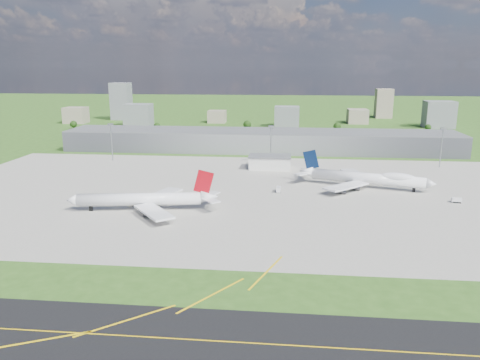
# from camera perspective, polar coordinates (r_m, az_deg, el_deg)

# --- Properties ---
(ground) EXTENTS (1400.00, 1400.00, 0.00)m
(ground) POSITION_cam_1_polar(r_m,az_deg,el_deg) (350.91, 2.32, 3.19)
(ground) COLOR #2F541A
(ground) RESTS_ON ground
(apron) EXTENTS (360.00, 190.00, 0.08)m
(apron) POSITION_cam_1_polar(r_m,az_deg,el_deg) (243.30, 3.09, -1.63)
(apron) COLOR gray
(apron) RESTS_ON ground
(terminal) EXTENTS (300.00, 42.00, 15.00)m
(terminal) POSITION_cam_1_polar(r_m,az_deg,el_deg) (364.38, 2.48, 4.79)
(terminal) COLOR slate
(terminal) RESTS_ON ground
(ops_building) EXTENTS (26.00, 16.00, 8.00)m
(ops_building) POSITION_cam_1_polar(r_m,az_deg,el_deg) (300.67, 3.65, 2.14)
(ops_building) COLOR silver
(ops_building) RESTS_ON ground
(mast_west) EXTENTS (3.50, 2.00, 25.90)m
(mast_west) POSITION_cam_1_polar(r_m,az_deg,el_deg) (335.20, -15.43, 5.27)
(mast_west) COLOR gray
(mast_west) RESTS_ON ground
(mast_center) EXTENTS (3.50, 2.00, 25.90)m
(mast_center) POSITION_cam_1_polar(r_m,az_deg,el_deg) (313.00, 3.80, 5.16)
(mast_center) COLOR gray
(mast_center) RESTS_ON ground
(mast_east) EXTENTS (3.50, 2.00, 25.90)m
(mast_east) POSITION_cam_1_polar(r_m,az_deg,el_deg) (328.30, 23.42, 4.45)
(mast_east) COLOR gray
(mast_east) RESTS_ON ground
(airliner_red_twin) EXTENTS (68.60, 52.98, 18.86)m
(airliner_red_twin) POSITION_cam_1_polar(r_m,az_deg,el_deg) (218.03, -11.47, -2.38)
(airliner_red_twin) COLOR white
(airliner_red_twin) RESTS_ON ground
(airliner_blue_quad) EXTENTS (71.06, 54.57, 18.96)m
(airliner_blue_quad) POSITION_cam_1_polar(r_m,az_deg,el_deg) (262.11, 15.24, 0.21)
(airliner_blue_quad) COLOR white
(airliner_blue_quad) RESTS_ON ground
(tug_yellow) EXTENTS (3.88, 3.51, 1.70)m
(tug_yellow) POSITION_cam_1_polar(r_m,az_deg,el_deg) (227.31, -12.70, -2.85)
(tug_yellow) COLOR #BDAE0B
(tug_yellow) RESTS_ON ground
(van_white_near) EXTENTS (2.62, 5.53, 2.76)m
(van_white_near) POSITION_cam_1_polar(r_m,az_deg,el_deg) (245.77, 4.72, -1.17)
(van_white_near) COLOR silver
(van_white_near) RESTS_ON ground
(van_white_far) EXTENTS (4.79, 2.74, 2.37)m
(van_white_far) POSITION_cam_1_polar(r_m,az_deg,el_deg) (249.24, 24.90, -2.28)
(van_white_far) COLOR white
(van_white_far) RESTS_ON ground
(bldg_far_w) EXTENTS (24.00, 20.00, 18.00)m
(bldg_far_w) POSITION_cam_1_polar(r_m,az_deg,el_deg) (570.41, -19.38, 7.47)
(bldg_far_w) COLOR gray
(bldg_far_w) RESTS_ON ground
(bldg_w) EXTENTS (28.00, 22.00, 24.00)m
(bldg_w) POSITION_cam_1_polar(r_m,az_deg,el_deg) (522.31, -12.28, 7.74)
(bldg_w) COLOR slate
(bldg_w) RESTS_ON ground
(bldg_cw) EXTENTS (20.00, 18.00, 14.00)m
(bldg_cw) POSITION_cam_1_polar(r_m,az_deg,el_deg) (543.36, -2.82, 7.73)
(bldg_cw) COLOR gray
(bldg_cw) RESTS_ON ground
(bldg_c) EXTENTS (26.00, 20.00, 22.00)m
(bldg_c) POSITION_cam_1_polar(r_m,az_deg,el_deg) (507.12, 5.72, 7.70)
(bldg_c) COLOR slate
(bldg_c) RESTS_ON ground
(bldg_ce) EXTENTS (22.00, 24.00, 16.00)m
(bldg_ce) POSITION_cam_1_polar(r_m,az_deg,el_deg) (552.97, 14.12, 7.55)
(bldg_ce) COLOR gray
(bldg_ce) RESTS_ON ground
(bldg_e) EXTENTS (30.00, 22.00, 28.00)m
(bldg_e) POSITION_cam_1_polar(r_m,az_deg,el_deg) (540.84, 23.09, 7.37)
(bldg_e) COLOR slate
(bldg_e) RESTS_ON ground
(bldg_tall_w) EXTENTS (22.00, 20.00, 44.00)m
(bldg_tall_w) POSITION_cam_1_polar(r_m,az_deg,el_deg) (590.92, -14.28, 9.28)
(bldg_tall_w) COLOR slate
(bldg_tall_w) RESTS_ON ground
(bldg_tall_e) EXTENTS (20.00, 18.00, 36.00)m
(bldg_tall_e) POSITION_cam_1_polar(r_m,az_deg,el_deg) (617.75, 17.11, 8.91)
(bldg_tall_e) COLOR gray
(bldg_tall_e) RESTS_ON ground
(tree_far_w) EXTENTS (7.20, 7.20, 8.80)m
(tree_far_w) POSITION_cam_1_polar(r_m,az_deg,el_deg) (517.37, -19.64, 6.44)
(tree_far_w) COLOR #382314
(tree_far_w) RESTS_ON ground
(tree_w) EXTENTS (6.75, 6.75, 8.25)m
(tree_w) POSITION_cam_1_polar(r_m,az_deg,el_deg) (481.17, -10.09, 6.48)
(tree_w) COLOR #382314
(tree_w) RESTS_ON ground
(tree_c) EXTENTS (8.10, 8.10, 9.90)m
(tree_c) POSITION_cam_1_polar(r_m,az_deg,el_deg) (479.62, 0.88, 6.79)
(tree_c) COLOR #382314
(tree_c) RESTS_ON ground
(tree_e) EXTENTS (7.65, 7.65, 9.35)m
(tree_e) POSITION_cam_1_polar(r_m,az_deg,el_deg) (475.59, 11.77, 6.40)
(tree_e) COLOR #382314
(tree_e) RESTS_ON ground
(tree_far_e) EXTENTS (6.30, 6.30, 7.70)m
(tree_far_e) POSITION_cam_1_polar(r_m,az_deg,el_deg) (502.80, 21.95, 5.97)
(tree_far_e) COLOR #382314
(tree_far_e) RESTS_ON ground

